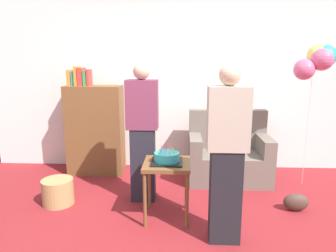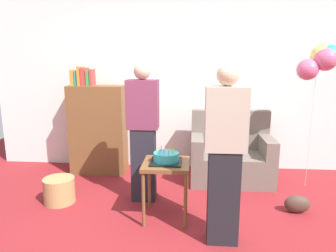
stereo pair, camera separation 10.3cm
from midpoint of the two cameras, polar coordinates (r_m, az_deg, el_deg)
name	(u,v)px [view 1 (the left image)]	position (r m, az deg, el deg)	size (l,w,h in m)	color
ground_plane	(183,235)	(3.15, 1.88, -19.55)	(8.00, 8.00, 0.00)	maroon
wall_back	(184,81)	(4.74, 2.38, 8.40)	(6.00, 0.10, 2.70)	silver
couch	(228,156)	(4.42, 10.45, -5.43)	(1.10, 0.70, 0.96)	#6B6056
bookshelf	(95,129)	(4.64, -14.02, -0.46)	(0.80, 0.36, 1.57)	brown
side_table	(167,171)	(3.24, -1.13, -8.36)	(0.48, 0.48, 0.62)	brown
birthday_cake	(167,158)	(3.19, -1.15, -5.90)	(0.32, 0.32, 0.17)	black
person_blowing_candles	(143,132)	(3.59, -5.56, -1.20)	(0.36, 0.22, 1.63)	#23232D
person_holding_cake	(227,155)	(2.78, 9.79, -5.27)	(0.36, 0.22, 1.63)	black
wicker_basket	(58,192)	(3.91, -20.46, -11.34)	(0.36, 0.36, 0.30)	#A88451
handbag	(296,202)	(3.80, 21.88, -12.98)	(0.28, 0.14, 0.20)	#473328
balloon_bunch	(319,59)	(4.26, 25.50, 11.06)	(0.51, 0.37, 1.86)	silver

